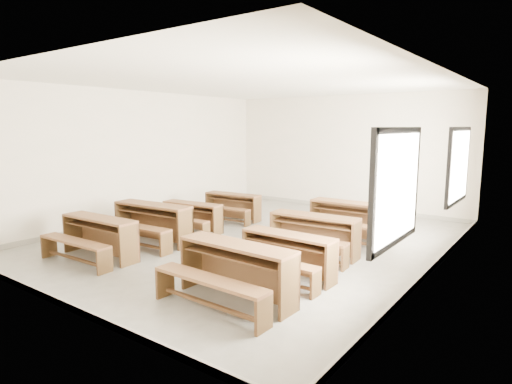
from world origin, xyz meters
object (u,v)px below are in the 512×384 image
Objects in this scene: desk_set_0 at (97,235)px; desk_set_1 at (151,220)px; desk_set_2 at (191,215)px; desk_set_5 at (286,252)px; desk_set_4 at (234,268)px; desk_set_7 at (351,218)px; desk_set_3 at (232,205)px; desk_set_6 at (313,232)px.

desk_set_0 is 0.91× the size of desk_set_1.
desk_set_5 is (3.29, -1.25, 0.03)m from desk_set_2.
desk_set_2 is 0.85× the size of desk_set_4.
desk_set_0 is at bearing -160.05° from desk_set_5.
desk_set_2 is 0.86× the size of desk_set_7.
desk_set_4 reaches higher than desk_set_5.
desk_set_1 is at bearing 159.62° from desk_set_4.
desk_set_3 is 0.87× the size of desk_set_4.
desk_set_5 is at bearing 17.41° from desk_set_0.
desk_set_1 reaches higher than desk_set_0.
desk_set_4 reaches higher than desk_set_2.
desk_set_1 is at bearing -162.25° from desk_set_6.
desk_set_3 is at bearing 141.31° from desk_set_5.
desk_set_6 is 1.41m from desk_set_7.
desk_set_5 is at bearing -44.45° from desk_set_3.
desk_set_5 is (3.28, -0.10, -0.06)m from desk_set_1.
desk_set_6 is 0.96× the size of desk_set_7.
desk_set_0 is at bearing -179.18° from desk_set_4.
desk_set_4 is 2.46m from desk_set_6.
desk_set_0 reaches higher than desk_set_3.
desk_set_0 is 1.08× the size of desk_set_3.
desk_set_6 reaches higher than desk_set_0.
desk_set_4 is at bearing -2.49° from desk_set_0.
desk_set_6 reaches higher than desk_set_2.
desk_set_4 is 1.14× the size of desk_set_5.
desk_set_2 is 0.89× the size of desk_set_6.
desk_set_6 is (-0.24, 1.28, 0.03)m from desk_set_5.
desk_set_6 is (3.02, 2.42, 0.00)m from desk_set_0.
desk_set_2 is at bearing -92.98° from desk_set_3.
desk_set_1 is at bearing -141.40° from desk_set_7.
desk_set_0 is 3.16m from desk_set_4.
desk_set_7 is at bearing 48.65° from desk_set_0.
desk_set_2 is at bearing 159.89° from desk_set_5.
desk_set_4 is 3.85m from desk_set_7.
desk_set_1 is 2.64m from desk_set_3.
desk_set_4 reaches higher than desk_set_0.
desk_set_5 is 0.91× the size of desk_set_6.
desk_set_0 is 3.88m from desk_set_3.
desk_set_5 is (3.34, -2.74, 0.02)m from desk_set_3.
desk_set_3 is (-0.09, 3.88, -0.04)m from desk_set_0.
desk_set_2 is at bearing 85.71° from desk_set_1.
desk_set_1 is 1.21× the size of desk_set_2.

